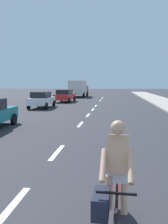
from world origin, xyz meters
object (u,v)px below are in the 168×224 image
at_px(cyclist, 114,184).
at_px(parked_car_red, 65,95).
at_px(delivery_truck, 79,88).
at_px(parked_car_white, 42,99).

height_order(cyclist, parked_car_red, cyclist).
bearing_deg(delivery_truck, parked_car_white, -90.23).
distance_m(parked_car_white, parked_car_red, 7.40).
height_order(cyclist, delivery_truck, delivery_truck).
relative_size(cyclist, parked_car_white, 0.46).
height_order(cyclist, parked_car_white, cyclist).
xyz_separation_m(parked_car_white, delivery_truck, (0.75, 18.31, 0.67)).
relative_size(parked_car_red, delivery_truck, 0.70).
bearing_deg(delivery_truck, parked_car_red, -88.22).
bearing_deg(cyclist, parked_car_white, -67.13).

